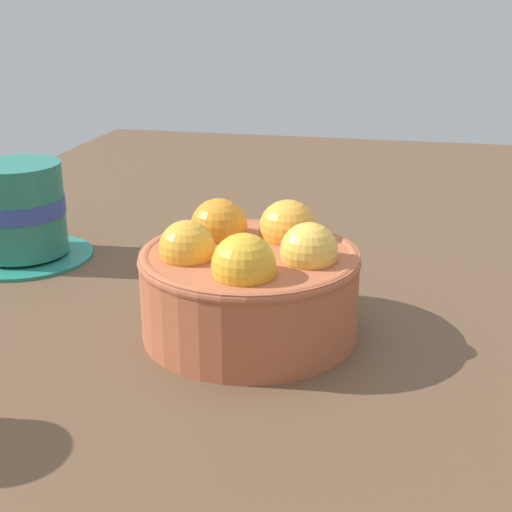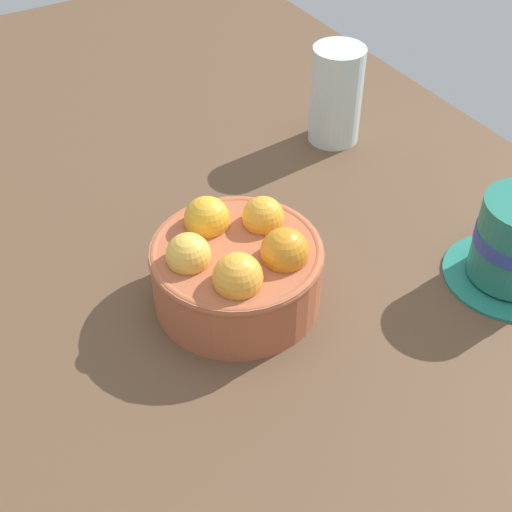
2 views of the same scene
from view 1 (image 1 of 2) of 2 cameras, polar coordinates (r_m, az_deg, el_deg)
ground_plane at (r=53.61cm, az=-0.50°, el=-7.89°), size 150.75×83.73×3.87cm
terracotta_bowl at (r=51.10cm, az=-0.51°, el=-1.94°), size 15.64×15.64×8.99cm
coffee_cup at (r=69.24cm, az=-18.16°, el=3.18°), size 12.48×12.48×8.93cm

